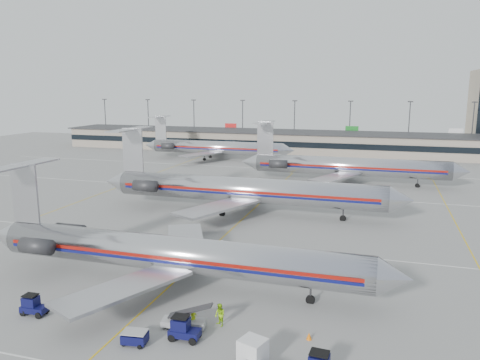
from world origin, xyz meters
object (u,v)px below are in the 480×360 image
at_px(tug_center, 183,329).
at_px(uld_container, 253,354).
at_px(jet_foreground, 168,253).
at_px(belt_loader, 185,321).
at_px(jet_second_row, 240,189).

bearing_deg(tug_center, uld_container, -20.67).
xyz_separation_m(jet_foreground, belt_loader, (4.95, -7.37, -2.73)).
xyz_separation_m(jet_foreground, uld_container, (11.68, -11.14, -2.24)).
relative_size(tug_center, uld_container, 0.97).
xyz_separation_m(tug_center, belt_loader, (-0.60, 1.72, -0.29)).
relative_size(jet_foreground, uld_container, 17.63).
height_order(jet_second_row, belt_loader, jet_second_row).
relative_size(uld_container, belt_loader, 0.58).
bearing_deg(jet_second_row, tug_center, -79.80).
bearing_deg(jet_foreground, tug_center, -58.60).
distance_m(jet_second_row, tug_center, 37.96).
bearing_deg(uld_container, jet_second_row, 127.13).
xyz_separation_m(jet_foreground, tug_center, (5.55, -9.09, -2.44)).
relative_size(jet_second_row, belt_loader, 11.48).
bearing_deg(tug_center, jet_second_row, 98.06).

